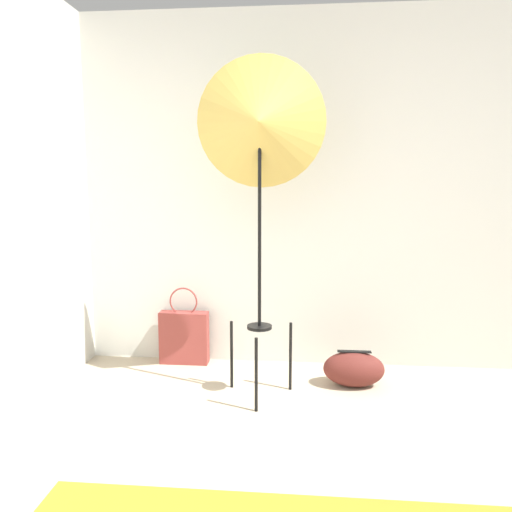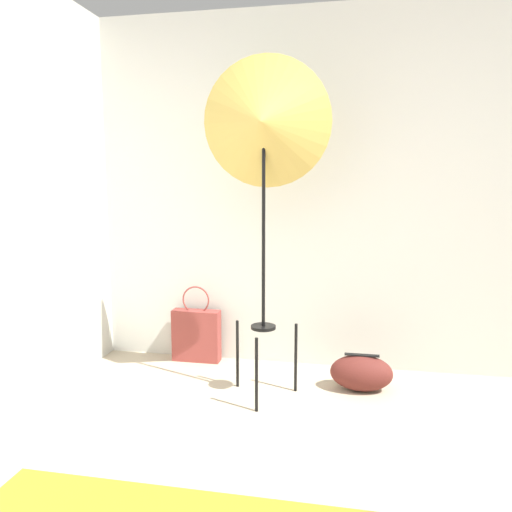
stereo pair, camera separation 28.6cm
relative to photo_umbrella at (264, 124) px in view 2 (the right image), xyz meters
name	(u,v)px [view 2 (the right image)]	position (x,y,z in m)	size (l,w,h in m)	color
wall_back	(305,192)	(0.19, 0.66, -0.42)	(8.00, 0.05, 2.60)	beige
photo_umbrella	(264,124)	(0.00, 0.00, 0.00)	(0.81, 0.38, 2.14)	black
tote_bag	(196,334)	(-0.62, 0.54, -1.51)	(0.37, 0.11, 0.59)	brown
duffel_bag	(361,373)	(0.62, 0.21, -1.60)	(0.41, 0.24, 0.25)	#5B231E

